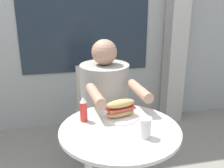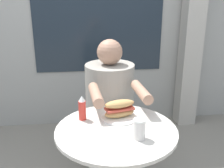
# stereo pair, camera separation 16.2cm
# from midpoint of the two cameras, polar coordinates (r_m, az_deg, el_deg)

# --- Properties ---
(storefront_wall) EXTENTS (8.00, 0.09, 2.80)m
(storefront_wall) POSITION_cam_midpoint_polar(r_m,az_deg,el_deg) (2.94, -8.03, 17.30)
(storefront_wall) COLOR #9E9E99
(storefront_wall) RESTS_ON ground_plane
(lattice_pillar) EXTENTS (0.21, 0.21, 2.40)m
(lattice_pillar) POSITION_cam_midpoint_polar(r_m,az_deg,el_deg) (3.06, 12.58, 13.36)
(lattice_pillar) COLOR #B2ADA3
(lattice_pillar) RESTS_ON ground_plane
(cafe_table) EXTENTS (0.70, 0.70, 0.75)m
(cafe_table) POSITION_cam_midpoint_polar(r_m,az_deg,el_deg) (1.62, -1.31, -15.98)
(cafe_table) COLOR beige
(cafe_table) RESTS_ON ground_plane
(diner_chair) EXTENTS (0.40, 0.40, 0.87)m
(diner_chair) POSITION_cam_midpoint_polar(r_m,az_deg,el_deg) (2.41, -5.07, -4.36)
(diner_chair) COLOR #ADA393
(diner_chair) RESTS_ON ground_plane
(seated_diner) EXTENTS (0.41, 0.69, 1.16)m
(seated_diner) POSITION_cam_midpoint_polar(r_m,az_deg,el_deg) (2.11, -3.49, -8.59)
(seated_diner) COLOR gray
(seated_diner) RESTS_ON ground_plane
(sandwich_on_plate) EXTENTS (0.23, 0.23, 0.12)m
(sandwich_on_plate) POSITION_cam_midpoint_polar(r_m,az_deg,el_deg) (1.62, -1.02, -5.75)
(sandwich_on_plate) COLOR white
(sandwich_on_plate) RESTS_ON cafe_table
(drink_cup) EXTENTS (0.07, 0.07, 0.11)m
(drink_cup) POSITION_cam_midpoint_polar(r_m,az_deg,el_deg) (1.41, 3.93, -9.50)
(drink_cup) COLOR silver
(drink_cup) RESTS_ON cafe_table
(condiment_bottle) EXTENTS (0.05, 0.05, 0.15)m
(condiment_bottle) POSITION_cam_midpoint_polar(r_m,az_deg,el_deg) (1.59, -9.15, -5.56)
(condiment_bottle) COLOR red
(condiment_bottle) RESTS_ON cafe_table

